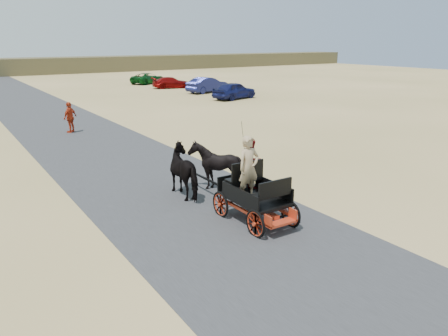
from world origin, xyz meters
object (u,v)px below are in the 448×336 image
horse_right (215,166)px  pedestrian (70,117)px  car_c (171,83)px  car_d (148,78)px  carriage (255,209)px  horse_left (187,171)px  car_b (207,85)px  car_a (234,90)px

horse_right → pedestrian: bearing=-82.9°
car_c → car_d: 5.97m
carriage → car_c: car_c is taller
horse_right → car_d: size_ratio=0.38×
horse_left → car_c: (14.91, 30.80, -0.25)m
pedestrian → car_b: (16.54, 12.42, -0.12)m
horse_left → car_c: 34.22m
carriage → car_b: car_b is taller
car_d → car_b: bearing=160.2°
carriage → horse_right: 3.09m
horse_left → pedestrian: 12.72m
pedestrian → car_d: size_ratio=0.38×
horse_left → car_a: size_ratio=0.46×
car_a → carriage: bearing=132.1°
horse_left → car_a: bearing=-128.3°
horse_left → car_a: horse_left is taller
car_b → pedestrian: bearing=113.1°
horse_right → car_d: horse_right is taller
car_a → car_d: car_a is taller
horse_left → horse_right: horse_right is taller
car_a → car_b: (0.58, 5.52, -0.00)m
car_d → car_a: bearing=156.3°
car_b → car_c: bearing=-2.4°
carriage → car_d: 42.26m
horse_right → car_a: horse_right is taller
horse_right → car_b: bearing=-120.7°
carriage → horse_left: size_ratio=1.20×
horse_right → car_d: (13.73, 36.77, -0.22)m
horse_right → car_c: size_ratio=0.42×
horse_left → car_c: bearing=-115.8°
car_c → carriage: bearing=170.2°
car_b → car_d: size_ratio=1.00×
carriage → car_c: bearing=67.0°
pedestrian → car_d: 28.53m
carriage → car_d: bearing=70.3°
car_c → car_a: bearing=-163.9°
carriage → horse_left: (-0.55, 3.00, 0.49)m
horse_right → car_c: bearing=-114.1°
horse_right → pedestrian: 12.81m
horse_left → car_d: bearing=-112.0°
carriage → car_d: size_ratio=0.53×
carriage → car_b: (15.50, 28.14, 0.39)m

